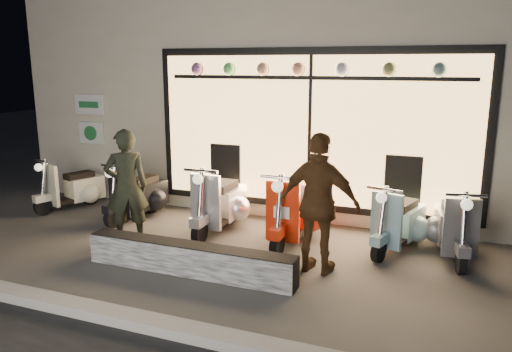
{
  "coord_description": "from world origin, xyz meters",
  "views": [
    {
      "loc": [
        2.92,
        -5.86,
        2.61
      ],
      "look_at": [
        0.39,
        0.6,
        1.05
      ],
      "focal_mm": 35.0,
      "sensor_mm": 36.0,
      "label": 1
    }
  ],
  "objects": [
    {
      "name": "man",
      "position": [
        -1.45,
        0.06,
        0.85
      ],
      "size": [
        0.74,
        0.71,
        1.71
      ],
      "primitive_type": "imported",
      "rotation": [
        0.0,
        0.0,
        3.82
      ],
      "color": "black",
      "rests_on": "ground"
    },
    {
      "name": "graffiti_barrier",
      "position": [
        -0.03,
        -0.65,
        0.2
      ],
      "size": [
        2.83,
        0.28,
        0.4
      ],
      "primitive_type": "cube",
      "color": "black",
      "rests_on": "ground"
    },
    {
      "name": "kerb",
      "position": [
        0.0,
        -2.0,
        0.06
      ],
      "size": [
        40.0,
        0.25,
        0.12
      ],
      "primitive_type": "cube",
      "color": "slate",
      "rests_on": "ground"
    },
    {
      "name": "scooter_blue",
      "position": [
        2.35,
        1.3,
        0.39
      ],
      "size": [
        0.69,
        1.36,
        0.97
      ],
      "rotation": [
        0.0,
        0.0,
        -0.29
      ],
      "color": "black",
      "rests_on": "ground"
    },
    {
      "name": "scooter_grey",
      "position": [
        3.06,
        1.32,
        0.4
      ],
      "size": [
        0.59,
        1.4,
        0.99
      ],
      "rotation": [
        0.0,
        0.0,
        0.16
      ],
      "color": "black",
      "rests_on": "ground"
    },
    {
      "name": "ground",
      "position": [
        0.0,
        0.0,
        0.0
      ],
      "size": [
        40.0,
        40.0,
        0.0
      ],
      "primitive_type": "plane",
      "color": "#383533",
      "rests_on": "ground"
    },
    {
      "name": "scooter_red",
      "position": [
        0.83,
        1.08,
        0.44
      ],
      "size": [
        0.49,
        1.51,
        1.09
      ],
      "rotation": [
        0.0,
        0.0,
        -0.02
      ],
      "color": "black",
      "rests_on": "ground"
    },
    {
      "name": "woman",
      "position": [
        1.47,
        0.01,
        0.9
      ],
      "size": [
        1.1,
        0.57,
        1.8
      ],
      "primitive_type": "imported",
      "rotation": [
        0.0,
        0.0,
        3.02
      ],
      "color": "#53331A",
      "rests_on": "ground"
    },
    {
      "name": "scooter_silver",
      "position": [
        -0.42,
        1.14,
        0.43
      ],
      "size": [
        0.48,
        1.48,
        1.07
      ],
      "rotation": [
        0.0,
        0.0,
        -0.0
      ],
      "color": "black",
      "rests_on": "ground"
    },
    {
      "name": "scooter_black",
      "position": [
        -2.01,
        1.23,
        0.39
      ],
      "size": [
        0.55,
        1.38,
        0.98
      ],
      "rotation": [
        0.0,
        0.0,
        -0.13
      ],
      "color": "black",
      "rests_on": "ground"
    },
    {
      "name": "shop_building",
      "position": [
        0.0,
        4.98,
        2.1
      ],
      "size": [
        10.2,
        6.23,
        4.2
      ],
      "color": "beige",
      "rests_on": "ground"
    },
    {
      "name": "scooter_cream",
      "position": [
        -3.44,
        1.27,
        0.37
      ],
      "size": [
        0.72,
        1.29,
        0.93
      ],
      "rotation": [
        0.0,
        0.0,
        -0.36
      ],
      "color": "black",
      "rests_on": "ground"
    }
  ]
}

